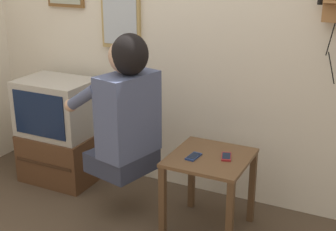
{
  "coord_description": "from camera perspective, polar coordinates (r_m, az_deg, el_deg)",
  "views": [
    {
      "loc": [
        1.36,
        -2.0,
        1.75
      ],
      "look_at": [
        0.14,
        0.48,
        0.78
      ],
      "focal_mm": 50.0,
      "sensor_mm": 36.0,
      "label": 1
    }
  ],
  "objects": [
    {
      "name": "tv_stand",
      "position": [
        3.89,
        -12.65,
        -4.72
      ],
      "size": [
        0.58,
        0.48,
        0.39
      ],
      "color": "#51331E",
      "rests_on": "ground_plane"
    },
    {
      "name": "television",
      "position": [
        3.74,
        -13.42,
        1.0
      ],
      "size": [
        0.57,
        0.42,
        0.43
      ],
      "color": "#ADA89E",
      "rests_on": "tv_stand"
    },
    {
      "name": "cell_phone_spare",
      "position": [
        2.95,
        7.12,
        -4.99
      ],
      "size": [
        0.1,
        0.14,
        0.01
      ],
      "rotation": [
        0.0,
        0.0,
        0.31
      ],
      "color": "maroon",
      "rests_on": "side_table"
    },
    {
      "name": "wall_mirror",
      "position": [
        3.56,
        -5.83,
        13.18
      ],
      "size": [
        0.33,
        0.03,
        0.63
      ],
      "color": "tan"
    },
    {
      "name": "cell_phone_held",
      "position": [
        2.94,
        3.13,
        -5.01
      ],
      "size": [
        0.07,
        0.13,
        0.01
      ],
      "rotation": [
        0.0,
        0.0,
        -0.08
      ],
      "color": "navy",
      "rests_on": "side_table"
    },
    {
      "name": "wall_back",
      "position": [
        3.37,
        2.2,
        11.27
      ],
      "size": [
        6.8,
        0.05,
        2.55
      ],
      "color": "silver",
      "rests_on": "ground_plane"
    },
    {
      "name": "side_table",
      "position": [
        3.01,
        5.09,
        -6.87
      ],
      "size": [
        0.49,
        0.51,
        0.53
      ],
      "color": "brown",
      "rests_on": "ground_plane"
    },
    {
      "name": "person",
      "position": [
        3.04,
        -5.19,
        0.91
      ],
      "size": [
        0.61,
        0.52,
        0.94
      ],
      "rotation": [
        0.0,
        0.0,
        1.33
      ],
      "color": "#2D3347",
      "rests_on": "ground_plane"
    }
  ]
}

